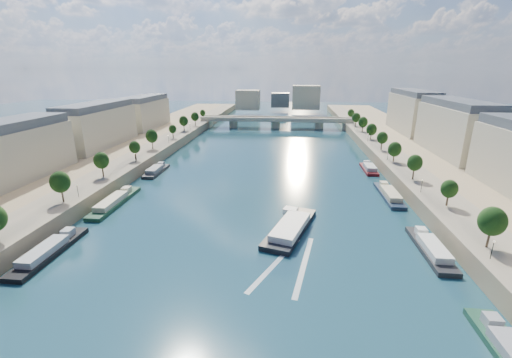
# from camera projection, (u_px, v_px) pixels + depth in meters

# --- Properties ---
(ground) EXTENTS (700.00, 700.00, 0.00)m
(ground) POSITION_uv_depth(u_px,v_px,m) (260.00, 187.00, 128.80)
(ground) COLOR #0C2E36
(ground) RESTS_ON ground
(quay_left) EXTENTS (44.00, 520.00, 5.00)m
(quay_left) POSITION_uv_depth(u_px,v_px,m) (78.00, 175.00, 134.85)
(quay_left) COLOR #9E8460
(quay_left) RESTS_ON ground
(quay_right) EXTENTS (44.00, 520.00, 5.00)m
(quay_right) POSITION_uv_depth(u_px,v_px,m) (462.00, 187.00, 121.21)
(quay_right) COLOR #9E8460
(quay_right) RESTS_ON ground
(pave_left) EXTENTS (14.00, 520.00, 0.10)m
(pave_left) POSITION_uv_depth(u_px,v_px,m) (114.00, 169.00, 132.65)
(pave_left) COLOR gray
(pave_left) RESTS_ON quay_left
(pave_right) EXTENTS (14.00, 520.00, 0.10)m
(pave_right) POSITION_uv_depth(u_px,v_px,m) (419.00, 178.00, 121.84)
(pave_right) COLOR gray
(pave_right) RESTS_ON quay_right
(trees_left) EXTENTS (4.80, 268.80, 8.26)m
(trees_left) POSITION_uv_depth(u_px,v_px,m) (119.00, 155.00, 132.68)
(trees_left) COLOR #382B1E
(trees_left) RESTS_ON ground
(trees_right) EXTENTS (4.80, 268.80, 8.26)m
(trees_right) POSITION_uv_depth(u_px,v_px,m) (406.00, 157.00, 129.83)
(trees_right) COLOR #382B1E
(trees_right) RESTS_ON ground
(lamps_left) EXTENTS (0.36, 200.36, 4.28)m
(lamps_left) POSITION_uv_depth(u_px,v_px,m) (111.00, 170.00, 121.91)
(lamps_left) COLOR black
(lamps_left) RESTS_ON ground
(lamps_right) EXTENTS (0.36, 200.36, 4.28)m
(lamps_right) POSITION_uv_depth(u_px,v_px,m) (402.00, 167.00, 126.16)
(lamps_right) COLOR black
(lamps_right) RESTS_ON ground
(buildings_left) EXTENTS (16.00, 226.00, 23.20)m
(buildings_left) POSITION_uv_depth(u_px,v_px,m) (60.00, 133.00, 143.16)
(buildings_left) COLOR #BDB292
(buildings_left) RESTS_ON ground
(buildings_right) EXTENTS (16.00, 226.00, 23.20)m
(buildings_right) POSITION_uv_depth(u_px,v_px,m) (490.00, 142.00, 127.04)
(buildings_right) COLOR #BDB292
(buildings_right) RESTS_ON ground
(skyline) EXTENTS (79.00, 42.00, 22.00)m
(skyline) POSITION_uv_depth(u_px,v_px,m) (283.00, 99.00, 331.82)
(skyline) COLOR #BDB292
(skyline) RESTS_ON ground
(bridge) EXTENTS (112.00, 12.00, 8.15)m
(bridge) POSITION_uv_depth(u_px,v_px,m) (276.00, 121.00, 254.54)
(bridge) COLOR #C1B79E
(bridge) RESTS_ON ground
(tour_barge) EXTENTS (15.44, 28.38, 3.75)m
(tour_barge) POSITION_uv_depth(u_px,v_px,m) (290.00, 228.00, 93.21)
(tour_barge) COLOR black
(tour_barge) RESTS_ON ground
(wake) EXTENTS (15.09, 25.81, 0.04)m
(wake) POSITION_uv_depth(u_px,v_px,m) (290.00, 264.00, 77.79)
(wake) COLOR silver
(wake) RESTS_ON ground
(moored_barges_left) EXTENTS (5.00, 162.07, 3.60)m
(moored_barges_left) POSITION_uv_depth(u_px,v_px,m) (39.00, 259.00, 77.99)
(moored_barges_left) COLOR #181732
(moored_barges_left) RESTS_ON ground
(moored_barges_right) EXTENTS (5.00, 156.61, 3.60)m
(moored_barges_right) POSITION_uv_depth(u_px,v_px,m) (434.00, 253.00, 80.85)
(moored_barges_right) COLOR black
(moored_barges_right) RESTS_ON ground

